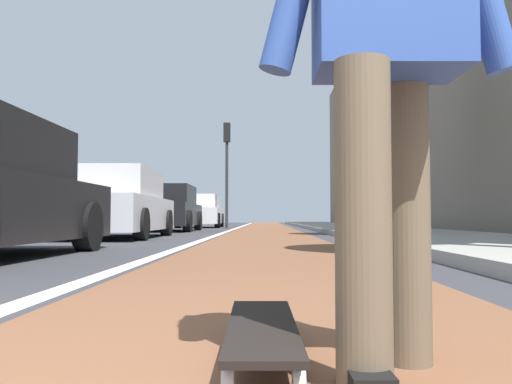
% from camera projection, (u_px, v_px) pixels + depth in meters
% --- Properties ---
extents(ground_plane, '(80.00, 80.00, 0.00)m').
position_uv_depth(ground_plane, '(267.00, 240.00, 10.39)').
color(ground_plane, '#38383D').
extents(bike_lane_paint, '(56.00, 2.19, 0.00)m').
position_uv_depth(bike_lane_paint, '(266.00, 227.00, 24.37)').
color(bike_lane_paint, brown).
rests_on(bike_lane_paint, ground).
extents(lane_stripe_white, '(52.00, 0.16, 0.01)m').
position_uv_depth(lane_stripe_white, '(234.00, 229.00, 20.40)').
color(lane_stripe_white, silver).
rests_on(lane_stripe_white, ground).
extents(sidewalk_curb, '(52.00, 3.20, 0.12)m').
position_uv_depth(sidewalk_curb, '(359.00, 229.00, 18.32)').
color(sidewalk_curb, '#9E9B93').
rests_on(sidewalk_curb, ground).
extents(building_facade, '(40.00, 1.20, 10.29)m').
position_uv_depth(building_facade, '(401.00, 107.00, 22.52)').
color(building_facade, slate).
rests_on(building_facade, ground).
extents(skateboard, '(0.84, 0.21, 0.11)m').
position_uv_depth(skateboard, '(262.00, 330.00, 1.57)').
color(skateboard, white).
rests_on(skateboard, ground).
extents(skater_person, '(0.46, 0.72, 1.64)m').
position_uv_depth(skater_person, '(387.00, 32.00, 1.46)').
color(skater_person, brown).
rests_on(skater_person, ground).
extents(parked_car_mid, '(4.51, 1.98, 1.47)m').
position_uv_depth(parked_car_mid, '(116.00, 205.00, 11.39)').
color(parked_car_mid, silver).
rests_on(parked_car_mid, ground).
extents(parked_car_far, '(4.38, 1.95, 1.49)m').
position_uv_depth(parked_car_far, '(167.00, 209.00, 17.41)').
color(parked_car_far, black).
rests_on(parked_car_far, ground).
extents(parked_car_end, '(4.34, 2.00, 1.48)m').
position_uv_depth(parked_car_end, '(201.00, 212.00, 24.14)').
color(parked_car_end, silver).
rests_on(parked_car_end, ground).
extents(traffic_light, '(0.33, 0.28, 4.42)m').
position_uv_depth(traffic_light, '(227.00, 156.00, 22.19)').
color(traffic_light, '#2D2D2D').
rests_on(traffic_light, ground).
extents(street_tree_mid, '(2.00, 2.00, 4.35)m').
position_uv_depth(street_tree_mid, '(384.00, 97.00, 12.64)').
color(street_tree_mid, brown).
rests_on(street_tree_mid, ground).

